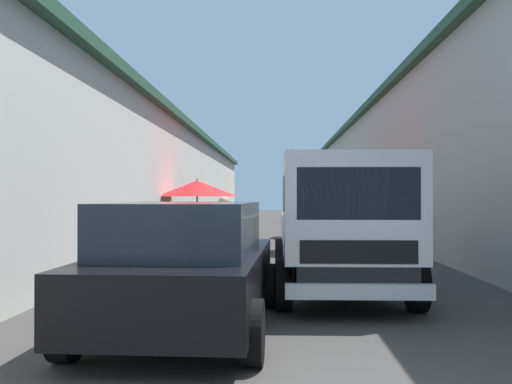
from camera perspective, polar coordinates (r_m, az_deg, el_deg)
name	(u,v)px	position (r m, az deg, el deg)	size (l,w,h in m)	color
ground	(283,245)	(17.44, 2.72, -5.45)	(90.00, 90.00, 0.00)	#3D3A38
building_left_whitewash	(84,179)	(20.78, -17.10, 1.31)	(49.80, 7.50, 4.28)	beige
building_right_concrete	(485,164)	(20.93, 22.26, 2.60)	(49.80, 7.50, 5.23)	#A39E93
fruit_stall_near_left	(197,193)	(17.01, -5.97, -0.15)	(2.46, 2.46, 2.08)	#9E9EA3
fruit_stall_mid_lane	(338,187)	(15.42, 8.37, 0.50)	(2.81, 2.81, 2.23)	#9E9EA3
fruit_stall_near_right	(337,195)	(18.22, 8.24, -0.28)	(2.32, 2.32, 2.08)	#9E9EA3
fruit_stall_far_right	(325,188)	(20.95, 6.99, 0.41)	(2.46, 2.46, 2.40)	#9E9EA3
hatchback_car	(186,265)	(6.48, -7.10, -7.38)	(3.97, 2.04, 1.45)	black
delivery_truck	(344,230)	(8.22, 8.88, -3.79)	(4.93, 1.98, 2.08)	black
vendor_by_crates	(224,235)	(9.55, -3.28, -4.38)	(0.44, 0.48, 1.52)	#232328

